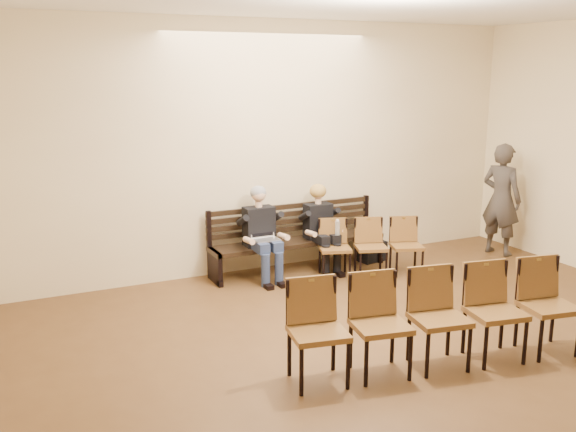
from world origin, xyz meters
name	(u,v)px	position (x,y,z in m)	size (l,w,h in m)	color
room_walls	(480,106)	(0.00, 0.79, 2.54)	(8.02, 10.01, 3.51)	#F8E2B2
bench	(298,255)	(0.30, 4.65, 0.23)	(2.60, 0.90, 0.45)	black
seated_man	(262,235)	(-0.31, 4.53, 0.61)	(0.51, 0.71, 1.23)	black
seated_woman	(321,232)	(0.61, 4.53, 0.55)	(0.47, 0.66, 1.10)	black
laptop	(266,241)	(-0.31, 4.39, 0.57)	(0.34, 0.27, 0.25)	silver
water_bottle	(337,235)	(0.71, 4.25, 0.56)	(0.07, 0.07, 0.23)	silver
bag	(371,251)	(1.50, 4.58, 0.15)	(0.40, 0.28, 0.30)	black
passerby	(502,191)	(3.50, 4.05, 1.00)	(0.73, 0.48, 2.00)	#3A3530
chair_row_front	(371,248)	(1.11, 4.00, 0.40)	(1.44, 0.44, 0.80)	brown
chair_row_back	(440,320)	(0.16, 1.33, 0.48)	(2.96, 0.53, 0.96)	brown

